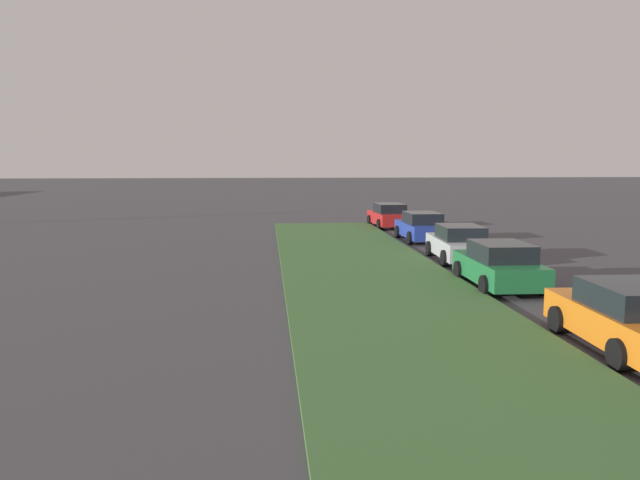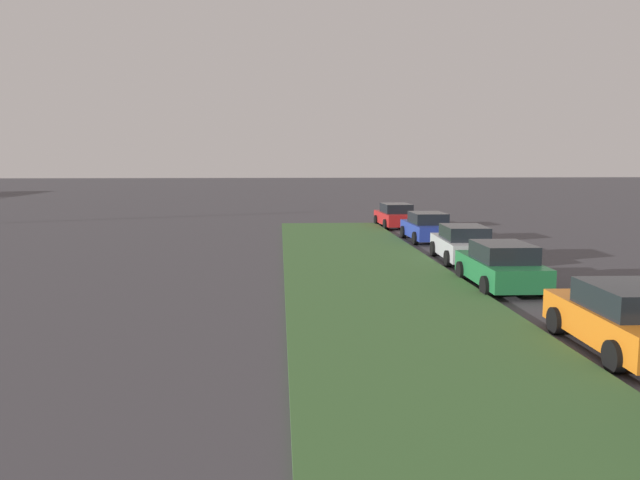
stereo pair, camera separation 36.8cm
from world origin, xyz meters
TOP-DOWN VIEW (x-y plane):
  - grass_median at (10.00, 6.55)m, footprint 60.00×6.00m
  - parked_car_orange at (13.16, 2.34)m, footprint 4.34×2.10m
  - parked_car_green at (19.92, 2.61)m, footprint 4.33×2.07m
  - parked_car_silver at (25.21, 2.27)m, footprint 4.37×2.16m
  - parked_car_blue at (31.64, 2.22)m, footprint 4.33×2.08m
  - parked_car_red at (38.21, 2.60)m, footprint 4.38×2.18m

SIDE VIEW (x-z plane):
  - grass_median at x=10.00m, z-range 0.00..0.12m
  - parked_car_orange at x=13.16m, z-range -0.02..1.45m
  - parked_car_green at x=19.92m, z-range -0.02..1.45m
  - parked_car_silver at x=25.21m, z-range -0.02..1.45m
  - parked_car_blue at x=31.64m, z-range -0.02..1.45m
  - parked_car_red at x=38.21m, z-range -0.02..1.45m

